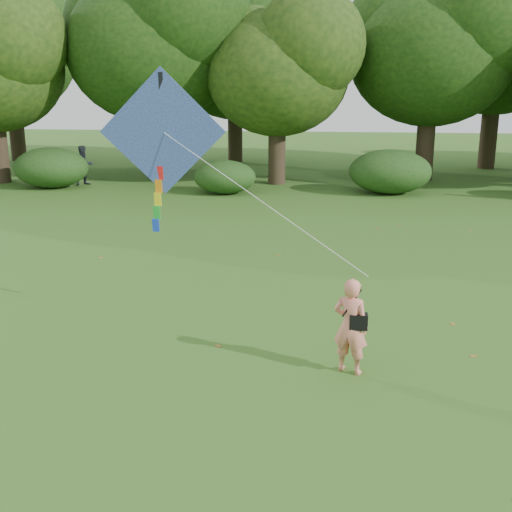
# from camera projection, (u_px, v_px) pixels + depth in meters

# --- Properties ---
(ground) EXTENTS (100.00, 100.00, 0.00)m
(ground) POSITION_uv_depth(u_px,v_px,m) (305.00, 376.00, 10.71)
(ground) COLOR #265114
(ground) RESTS_ON ground
(man_kite_flyer) EXTENTS (0.71, 0.60, 1.65)m
(man_kite_flyer) POSITION_uv_depth(u_px,v_px,m) (351.00, 326.00, 10.66)
(man_kite_flyer) COLOR #EF8470
(man_kite_flyer) RESTS_ON ground
(bystander_left) EXTENTS (1.09, 1.11, 1.81)m
(bystander_left) POSITION_uv_depth(u_px,v_px,m) (84.00, 165.00, 29.45)
(bystander_left) COLOR #23272F
(bystander_left) RESTS_ON ground
(crossbody_bag) EXTENTS (0.43, 0.20, 0.68)m
(crossbody_bag) POSITION_uv_depth(u_px,v_px,m) (358.00, 321.00, 10.59)
(crossbody_bag) COLOR black
(crossbody_bag) RESTS_ON ground
(flying_kite) EXTENTS (5.03, 2.20, 3.31)m
(flying_kite) POSITION_uv_depth(u_px,v_px,m) (163.00, 134.00, 12.15)
(flying_kite) COLOR #24529C
(flying_kite) RESTS_ON ground
(tree_line) EXTENTS (54.70, 15.30, 9.48)m
(tree_line) POSITION_uv_depth(u_px,v_px,m) (358.00, 60.00, 30.94)
(tree_line) COLOR #3A2D1E
(tree_line) RESTS_ON ground
(shrub_band) EXTENTS (39.15, 3.22, 1.88)m
(shrub_band) POSITION_uv_depth(u_px,v_px,m) (302.00, 173.00, 27.41)
(shrub_band) COLOR #264919
(shrub_band) RESTS_ON ground
(fallen_leaves) EXTENTS (11.27, 14.78, 0.01)m
(fallen_leaves) POSITION_uv_depth(u_px,v_px,m) (373.00, 280.00, 15.75)
(fallen_leaves) COLOR olive
(fallen_leaves) RESTS_ON ground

